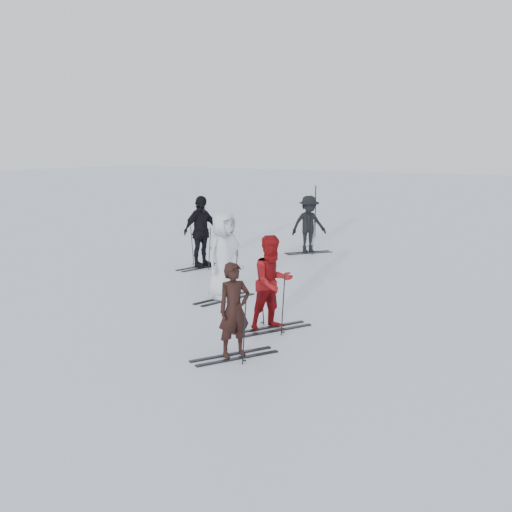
% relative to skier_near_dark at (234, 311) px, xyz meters
% --- Properties ---
extents(ground, '(120.00, 120.00, 0.00)m').
position_rel_skier_near_dark_xyz_m(ground, '(-1.79, 2.56, -0.79)').
color(ground, silver).
rests_on(ground, ground).
extents(skier_near_dark, '(0.61, 0.68, 1.57)m').
position_rel_skier_near_dark_xyz_m(skier_near_dark, '(0.00, 0.00, 0.00)').
color(skier_near_dark, black).
rests_on(skier_near_dark, ground).
extents(skier_red, '(1.00, 1.08, 1.79)m').
position_rel_skier_near_dark_xyz_m(skier_red, '(-0.26, 1.69, 0.11)').
color(skier_red, maroon).
rests_on(skier_red, ground).
extents(skier_grey, '(0.81, 1.07, 1.98)m').
position_rel_skier_near_dark_xyz_m(skier_grey, '(-2.39, 3.17, 0.20)').
color(skier_grey, silver).
rests_on(skier_grey, ground).
extents(skier_uphill_left, '(0.72, 1.26, 2.02)m').
position_rel_skier_near_dark_xyz_m(skier_uphill_left, '(-5.09, 5.91, 0.22)').
color(skier_uphill_left, black).
rests_on(skier_uphill_left, ground).
extents(skier_uphill_far, '(1.26, 1.33, 1.81)m').
position_rel_skier_near_dark_xyz_m(skier_uphill_far, '(-3.59, 9.67, 0.12)').
color(skier_uphill_far, black).
rests_on(skier_uphill_far, ground).
extents(skis_near_dark, '(1.77, 1.48, 1.14)m').
position_rel_skier_near_dark_xyz_m(skis_near_dark, '(0.00, 0.00, -0.22)').
color(skis_near_dark, black).
rests_on(skis_near_dark, ground).
extents(skis_red, '(1.86, 1.52, 1.20)m').
position_rel_skier_near_dark_xyz_m(skis_red, '(-0.26, 1.69, -0.19)').
color(skis_red, black).
rests_on(skis_red, ground).
extents(skis_grey, '(1.82, 1.21, 1.22)m').
position_rel_skier_near_dark_xyz_m(skis_grey, '(-2.39, 3.17, -0.17)').
color(skis_grey, black).
rests_on(skis_grey, ground).
extents(skis_uphill_left, '(1.80, 1.19, 1.21)m').
position_rel_skier_near_dark_xyz_m(skis_uphill_left, '(-5.09, 5.91, -0.18)').
color(skis_uphill_left, black).
rests_on(skis_uphill_left, ground).
extents(skis_uphill_far, '(1.78, 1.67, 1.17)m').
position_rel_skier_near_dark_xyz_m(skis_uphill_far, '(-3.59, 9.67, -0.20)').
color(skis_uphill_far, black).
rests_on(skis_uphill_far, ground).
extents(piste_marker, '(0.06, 0.06, 1.92)m').
position_rel_skier_near_dark_xyz_m(piste_marker, '(-5.03, 13.00, 0.17)').
color(piste_marker, black).
rests_on(piste_marker, ground).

